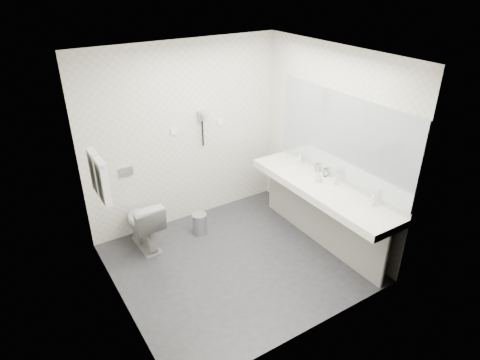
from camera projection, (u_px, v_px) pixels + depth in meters
floor at (236, 263)px, 5.19m from camera, size 2.80×2.80×0.00m
ceiling at (235, 57)px, 4.04m from camera, size 2.80×2.80×0.00m
wall_back at (185, 136)px, 5.59m from camera, size 2.80×0.00×2.80m
wall_front at (314, 229)px, 3.64m from camera, size 2.80×0.00×2.80m
wall_left at (110, 208)px, 3.95m from camera, size 0.00×2.60×2.60m
wall_right at (330, 146)px, 5.28m from camera, size 0.00×2.60×2.60m
vanity_counter at (321, 189)px, 5.21m from camera, size 0.55×2.20×0.10m
vanity_panel at (319, 218)px, 5.41m from camera, size 0.03×2.15×0.75m
vanity_post_near at (385, 259)px, 4.65m from camera, size 0.06×0.06×0.75m
vanity_post_far at (274, 185)px, 6.21m from camera, size 0.06×0.06×0.75m
mirror at (342, 137)px, 5.03m from camera, size 0.02×2.20×1.05m
basin_near at (360, 210)px, 4.70m from camera, size 0.40×0.31×0.05m
basin_far at (289, 168)px, 5.68m from camera, size 0.40×0.31×0.05m
faucet_near at (374, 199)px, 4.75m from camera, size 0.04×0.04×0.15m
faucet_far at (300, 159)px, 5.73m from camera, size 0.04×0.04×0.15m
soap_bottle_a at (319, 178)px, 5.25m from camera, size 0.07×0.07×0.11m
soap_bottle_b at (318, 176)px, 5.31m from camera, size 0.11×0.11×0.10m
soap_bottle_c at (336, 180)px, 5.19m from camera, size 0.07×0.07×0.13m
glass_left at (325, 173)px, 5.40m from camera, size 0.06×0.06×0.10m
glass_right at (317, 168)px, 5.52m from camera, size 0.07×0.07×0.11m
toilet at (143, 223)px, 5.35m from camera, size 0.41×0.70×0.69m
flush_plate at (126, 172)px, 5.31m from camera, size 0.18×0.02×0.12m
pedal_bin at (200, 224)px, 5.71m from camera, size 0.24×0.24×0.28m
bin_lid at (199, 215)px, 5.64m from camera, size 0.20×0.20×0.02m
towel_rail at (95, 157)px, 4.25m from camera, size 0.02×0.62×0.02m
towel_near at (103, 182)px, 4.25m from camera, size 0.07×0.24×0.48m
towel_far at (95, 171)px, 4.46m from camera, size 0.07×0.24×0.48m
dryer_cradle at (201, 116)px, 5.57m from camera, size 0.10×0.04×0.14m
dryer_barrel at (204, 115)px, 5.50m from camera, size 0.08×0.14×0.08m
dryer_cord at (203, 134)px, 5.67m from camera, size 0.02×0.02×0.35m
switch_plate_a at (174, 132)px, 5.46m from camera, size 0.09×0.02×0.09m
switch_plate_b at (220, 122)px, 5.80m from camera, size 0.09×0.02×0.09m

